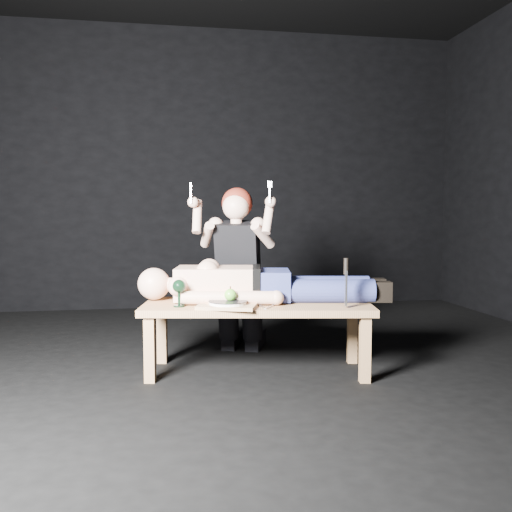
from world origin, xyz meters
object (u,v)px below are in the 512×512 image
Objects in this scene: table at (257,338)px; kneeling_woman at (240,268)px; serving_tray at (228,306)px; goblet at (179,293)px; carving_knife at (346,283)px; lying_man at (264,280)px.

table is 0.68m from kneeling_woman.
kneeling_woman is at bearing 103.34° from table.
goblet is at bearing 164.77° from serving_tray.
serving_tray is 0.74m from carving_knife.
lying_man is (0.06, 0.10, 0.36)m from table.
carving_knife is at bearing -10.42° from serving_tray.
lying_man is 4.91× the size of carving_knife.
kneeling_woman reaches higher than goblet.
lying_man is 4.29× the size of serving_tray.
carving_knife is (0.54, -0.81, -0.02)m from kneeling_woman.
carving_knife is (0.44, -0.36, 0.02)m from lying_man.
lying_man reaches higher than serving_tray.
kneeling_woman is 4.09× the size of carving_knife.
serving_tray is (-0.21, -0.13, 0.24)m from table.
table is 4.76× the size of carving_knife.
table is 0.68m from carving_knife.
table is at bearing -66.53° from kneeling_woman.
serving_tray is (-0.27, -0.23, -0.13)m from lying_man.
goblet is at bearing -108.12° from kneeling_woman.
lying_man is 0.57m from carving_knife.
table is 0.59m from goblet.
serving_tray reaches higher than table.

